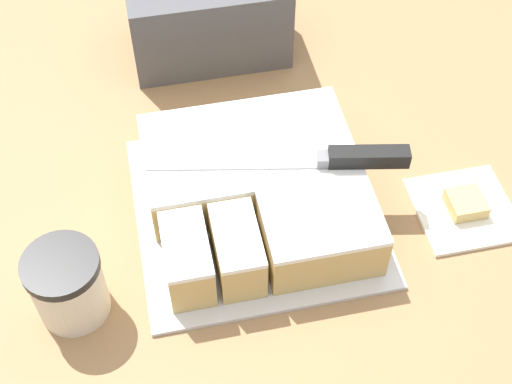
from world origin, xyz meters
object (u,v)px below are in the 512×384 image
Objects in this scene: knife at (340,158)px; storage_box at (208,15)px; coffee_cup at (68,285)px; cake_board at (256,210)px; cake at (258,190)px; brownie at (466,203)px.

storage_box reaches higher than knife.
knife is 3.36× the size of coffee_cup.
storage_box is (0.23, 0.43, 0.02)m from coffee_cup.
cake_board is 1.16× the size of cake.
knife is 7.05× the size of brownie.
storage_box reaches higher than cake_board.
cake_board is at bearing -136.29° from cake.
cake is at bearing 7.05° from knife.
brownie is 0.19× the size of storage_box.
cake reaches higher than brownie.
cake is at bearing 22.00° from coffee_cup.
brownie is at bearing 173.64° from knife.
brownie is at bearing -12.21° from cake.
storage_box is at bearing 125.01° from brownie.
cake_board is 1.30× the size of storage_box.
brownie is at bearing 4.57° from coffee_cup.
cake is at bearing 167.79° from brownie.
storage_box is (-0.11, 0.34, -0.02)m from knife.
coffee_cup is at bearing -118.43° from storage_box.
storage_box is (-0.01, 0.34, 0.06)m from cake_board.
cake is (0.00, 0.00, 0.04)m from cake_board.
knife is at bearing -3.86° from cake.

